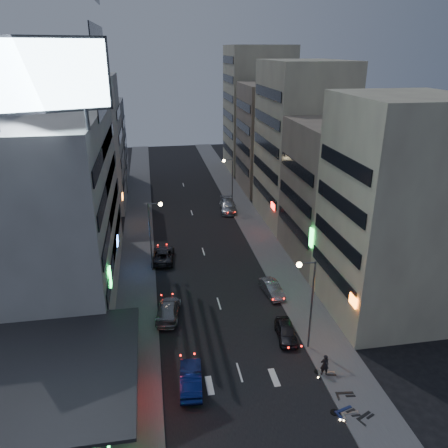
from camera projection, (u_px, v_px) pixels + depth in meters
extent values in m
plane|color=black|center=(251.00, 412.00, 30.23)|extent=(180.00, 180.00, 0.00)
cube|color=#4C4C4F|center=(138.00, 243.00, 56.36)|extent=(4.00, 120.00, 0.12)
cube|color=#4C4C4F|center=(258.00, 234.00, 58.89)|extent=(4.00, 120.00, 0.12)
cube|color=beige|center=(41.00, 396.00, 29.17)|extent=(8.00, 12.00, 3.60)
cube|color=black|center=(53.00, 371.00, 28.60)|extent=(11.00, 13.00, 0.25)
cube|color=black|center=(117.00, 371.00, 29.49)|extent=(0.12, 4.00, 0.90)
cube|color=#FF1E14|center=(119.00, 371.00, 29.50)|extent=(0.04, 3.70, 0.70)
cube|color=#B9B9B4|center=(36.00, 207.00, 42.45)|extent=(14.00, 24.00, 18.00)
cube|color=beige|center=(392.00, 212.00, 38.46)|extent=(10.00, 11.00, 20.00)
cube|color=gray|center=(341.00, 193.00, 49.80)|extent=(11.00, 12.00, 16.00)
cube|color=beige|center=(301.00, 144.00, 60.47)|extent=(10.00, 14.00, 22.00)
cube|color=#B9B9B4|center=(83.00, 145.00, 65.15)|extent=(11.00, 10.00, 20.00)
cube|color=gray|center=(91.00, 144.00, 77.89)|extent=(12.00, 10.00, 15.00)
cube|color=gray|center=(274.00, 138.00, 75.01)|extent=(11.00, 12.00, 18.00)
cube|color=beige|center=(258.00, 110.00, 86.76)|extent=(12.00, 12.00, 24.00)
cylinder|color=#595B60|center=(87.00, 119.00, 30.77)|extent=(0.30, 0.30, 1.50)
cube|color=black|center=(36.00, 75.00, 29.19)|extent=(9.52, 3.75, 5.00)
cube|color=#BFEAFF|center=(36.00, 76.00, 29.02)|extent=(9.04, 3.34, 4.60)
cylinder|color=#595B60|center=(312.00, 306.00, 35.17)|extent=(0.16, 0.16, 8.00)
cylinder|color=#595B60|center=(307.00, 263.00, 33.60)|extent=(1.40, 0.10, 0.10)
sphere|color=#FFD88C|center=(299.00, 265.00, 33.54)|extent=(0.44, 0.44, 0.44)
cylinder|color=#595B60|center=(150.00, 238.00, 47.80)|extent=(0.16, 0.16, 8.00)
cylinder|color=#595B60|center=(155.00, 204.00, 46.45)|extent=(1.40, 0.10, 0.10)
sphere|color=#FFD88C|center=(160.00, 204.00, 46.58)|extent=(0.44, 0.44, 0.44)
cylinder|color=#595B60|center=(232.00, 185.00, 66.24)|extent=(0.16, 0.16, 8.00)
cylinder|color=#595B60|center=(228.00, 160.00, 64.67)|extent=(1.40, 0.10, 0.10)
sphere|color=#FFD88C|center=(224.00, 161.00, 64.61)|extent=(0.44, 0.44, 0.44)
imported|color=#27272C|center=(286.00, 331.00, 37.67)|extent=(2.01, 4.11, 1.35)
imported|color=#929499|center=(272.00, 289.00, 44.41)|extent=(1.90, 4.18, 1.33)
imported|color=#292A2F|center=(163.00, 255.00, 51.53)|extent=(3.01, 5.55, 1.48)
imported|color=#A4A8AD|center=(228.00, 206.00, 67.16)|extent=(2.84, 5.89, 1.65)
imported|color=navy|center=(191.00, 378.00, 32.21)|extent=(1.94, 4.64, 1.49)
imported|color=gray|center=(168.00, 310.00, 40.65)|extent=(2.89, 5.40, 1.49)
imported|color=black|center=(325.00, 365.00, 33.17)|extent=(0.69, 0.48, 1.81)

